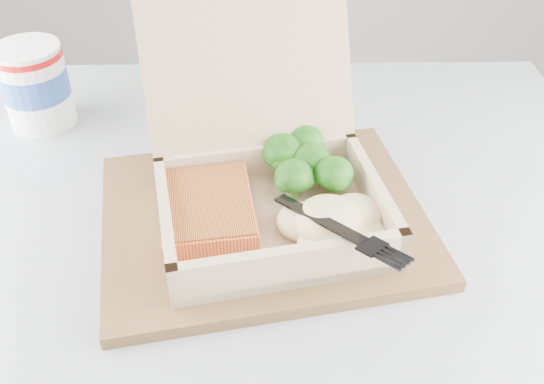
# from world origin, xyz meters

# --- Properties ---
(cafe_table) EXTENTS (0.88, 0.88, 0.73)m
(cafe_table) POSITION_xyz_m (0.38, 0.56, 0.54)
(cafe_table) COLOR black
(cafe_table) RESTS_ON floor
(serving_tray) EXTENTS (0.37, 0.33, 0.01)m
(serving_tray) POSITION_xyz_m (0.39, 0.62, 0.73)
(serving_tray) COLOR brown
(serving_tray) RESTS_ON cafe_table
(takeout_container) EXTENTS (0.27, 0.28, 0.18)m
(takeout_container) POSITION_xyz_m (0.39, 0.64, 0.79)
(takeout_container) COLOR tan
(takeout_container) RESTS_ON serving_tray
(salmon_fillet) EXTENTS (0.11, 0.13, 0.02)m
(salmon_fillet) POSITION_xyz_m (0.34, 0.59, 0.76)
(salmon_fillet) COLOR orange
(salmon_fillet) RESTS_ON takeout_container
(broccoli_pile) EXTENTS (0.11, 0.11, 0.04)m
(broccoli_pile) POSITION_xyz_m (0.43, 0.66, 0.77)
(broccoli_pile) COLOR #2F7D1B
(broccoli_pile) RESTS_ON takeout_container
(mashed_potatoes) EXTENTS (0.10, 0.09, 0.04)m
(mashed_potatoes) POSITION_xyz_m (0.45, 0.58, 0.77)
(mashed_potatoes) COLOR beige
(mashed_potatoes) RESTS_ON takeout_container
(plastic_fork) EXTENTS (0.12, 0.12, 0.02)m
(plastic_fork) POSITION_xyz_m (0.43, 0.58, 0.78)
(plastic_fork) COLOR black
(plastic_fork) RESTS_ON mashed_potatoes
(paper_cup) EXTENTS (0.08, 0.08, 0.10)m
(paper_cup) POSITION_xyz_m (0.10, 0.78, 0.78)
(paper_cup) COLOR white
(paper_cup) RESTS_ON cafe_table
(receipt) EXTENTS (0.08, 0.14, 0.00)m
(receipt) POSITION_xyz_m (0.38, 0.78, 0.73)
(receipt) COLOR silver
(receipt) RESTS_ON cafe_table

